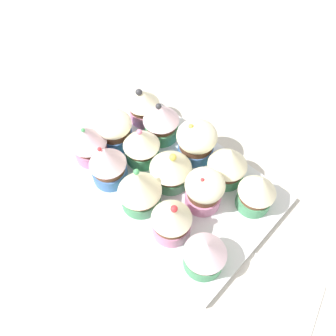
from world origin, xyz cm
name	(u,v)px	position (x,y,z in cm)	size (l,w,h in cm)	color
ground_plane	(168,186)	(0.00, 0.00, -1.50)	(180.00, 180.00, 3.00)	beige
baking_tray	(168,180)	(0.00, 0.00, 0.60)	(34.73, 22.29, 1.20)	silver
cupcake_0	(88,142)	(-12.32, -5.57, 5.10)	(5.91, 5.91, 7.66)	pink
cupcake_1	(108,164)	(-6.83, -6.27, 5.24)	(5.80, 5.80, 8.12)	#477AC6
cupcake_2	(138,188)	(-0.36, -6.08, 5.21)	(6.61, 6.61, 7.96)	#4C9E6B
cupcake_3	(172,219)	(6.60, -6.29, 5.02)	(5.82, 5.82, 7.86)	pink
cupcake_4	(205,254)	(13.19, -6.83, 4.65)	(5.92, 5.92, 6.74)	#4C9E6B
cupcake_5	(114,129)	(-11.71, -0.69, 4.47)	(6.17, 6.17, 6.31)	#477AC6
cupcake_6	(140,146)	(-5.86, -0.25, 4.81)	(5.98, 5.98, 7.24)	#4C9E6B
cupcake_7	(170,168)	(0.57, -0.12, 4.93)	(6.57, 6.57, 7.43)	#4C9E6B
cupcake_8	(204,190)	(6.85, 0.53, 4.82)	(5.94, 5.94, 7.19)	pink
cupcake_9	(143,104)	(-11.98, 6.49, 4.72)	(5.64, 5.64, 7.13)	pink
cupcake_10	(161,121)	(-6.96, 5.72, 4.97)	(6.12, 6.12, 7.62)	#4C9E6B
cupcake_11	(194,139)	(-0.46, 6.73, 4.76)	(6.61, 6.61, 7.14)	#477AC6
cupcake_12	(228,164)	(6.53, 6.55, 4.99)	(6.23, 6.23, 7.31)	#4C9E6B
cupcake_13	(257,191)	(12.74, 5.54, 5.16)	(5.67, 5.67, 7.60)	#4C9E6B
napkin	(273,316)	(24.53, -5.72, 0.30)	(10.28, 14.20, 0.60)	white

